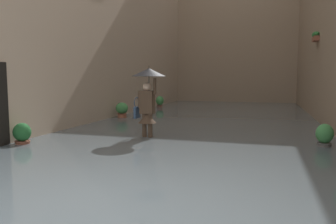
{
  "coord_description": "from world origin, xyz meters",
  "views": [
    {
      "loc": [
        -2.1,
        3.79,
        1.82
      ],
      "look_at": [
        0.41,
        -4.62,
        0.91
      ],
      "focal_mm": 35.23,
      "sensor_mm": 36.0,
      "label": 1
    }
  ],
  "objects_px": {
    "potted_plant_mid_right": "(22,136)",
    "potted_plant_near_right": "(122,111)",
    "person_wading": "(148,91)",
    "potted_plant_near_left": "(324,137)",
    "potted_plant_far_right": "(160,102)"
  },
  "relations": [
    {
      "from": "potted_plant_mid_right",
      "to": "potted_plant_near_right",
      "type": "xyz_separation_m",
      "value": [
        -0.07,
        -5.77,
        0.07
      ]
    },
    {
      "from": "person_wading",
      "to": "potted_plant_near_left",
      "type": "distance_m",
      "value": 4.59
    },
    {
      "from": "potted_plant_mid_right",
      "to": "potted_plant_near_right",
      "type": "relative_size",
      "value": 0.87
    },
    {
      "from": "potted_plant_mid_right",
      "to": "potted_plant_far_right",
      "type": "bearing_deg",
      "value": -90.93
    },
    {
      "from": "potted_plant_far_right",
      "to": "potted_plant_near_left",
      "type": "height_order",
      "value": "potted_plant_far_right"
    },
    {
      "from": "person_wading",
      "to": "potted_plant_near_left",
      "type": "xyz_separation_m",
      "value": [
        -4.46,
        -0.03,
        -1.06
      ]
    },
    {
      "from": "potted_plant_mid_right",
      "to": "potted_plant_near_right",
      "type": "bearing_deg",
      "value": -90.74
    },
    {
      "from": "potted_plant_far_right",
      "to": "potted_plant_near_left",
      "type": "distance_m",
      "value": 11.21
    },
    {
      "from": "potted_plant_mid_right",
      "to": "potted_plant_near_left",
      "type": "distance_m",
      "value": 7.38
    },
    {
      "from": "potted_plant_far_right",
      "to": "potted_plant_near_right",
      "type": "distance_m",
      "value": 4.79
    },
    {
      "from": "potted_plant_near_right",
      "to": "potted_plant_near_left",
      "type": "distance_m",
      "value": 8.13
    },
    {
      "from": "potted_plant_far_right",
      "to": "potted_plant_near_right",
      "type": "xyz_separation_m",
      "value": [
        0.1,
        4.79,
        -0.02
      ]
    },
    {
      "from": "potted_plant_near_right",
      "to": "potted_plant_near_left",
      "type": "bearing_deg",
      "value": 150.64
    },
    {
      "from": "person_wading",
      "to": "potted_plant_mid_right",
      "type": "relative_size",
      "value": 3.04
    },
    {
      "from": "person_wading",
      "to": "potted_plant_far_right",
      "type": "height_order",
      "value": "person_wading"
    }
  ]
}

